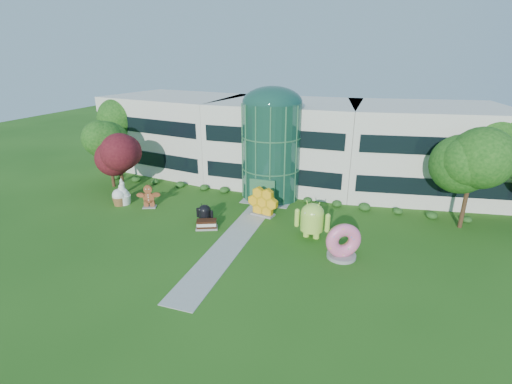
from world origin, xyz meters
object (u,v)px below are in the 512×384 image
(android_green, at_px, (312,218))
(android_black, at_px, (205,212))
(donut, at_px, (343,240))
(gingerbread, at_px, (149,196))

(android_green, height_order, android_black, android_green)
(android_black, height_order, donut, donut)
(android_black, bearing_deg, donut, -4.18)
(android_black, distance_m, donut, 12.59)
(android_green, distance_m, android_black, 9.66)
(donut, bearing_deg, android_green, 110.10)
(android_green, xyz_separation_m, donut, (2.77, -2.50, -0.34))
(gingerbread, bearing_deg, android_green, -25.61)
(android_black, bearing_deg, android_green, 7.76)
(donut, xyz_separation_m, gingerbread, (-19.24, 3.61, -0.24))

